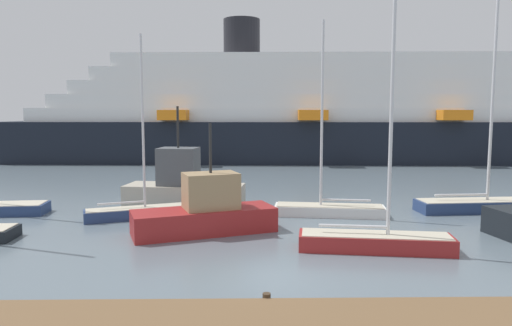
% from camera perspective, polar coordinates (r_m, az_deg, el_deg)
% --- Properties ---
extents(ground_plane, '(600.00, 600.00, 0.00)m').
position_cam_1_polar(ground_plane, '(17.20, 0.89, -13.84)').
color(ground_plane, slate).
extents(dock_pier, '(20.89, 2.32, 0.61)m').
position_cam_1_polar(dock_pier, '(13.30, 1.50, -18.87)').
color(dock_pier, brown).
rests_on(dock_pier, ground_plane).
extents(sailboat_1, '(6.63, 2.43, 10.75)m').
position_cam_1_polar(sailboat_1, '(20.85, 14.36, -8.88)').
color(sailboat_1, maroon).
rests_on(sailboat_1, ground_plane).
extents(sailboat_2, '(6.39, 2.41, 10.97)m').
position_cam_1_polar(sailboat_2, '(27.18, 8.91, -5.30)').
color(sailboat_2, white).
rests_on(sailboat_2, ground_plane).
extents(sailboat_4, '(5.73, 3.08, 10.13)m').
position_cam_1_polar(sailboat_4, '(27.07, -14.30, -5.51)').
color(sailboat_4, navy).
rests_on(sailboat_4, ground_plane).
extents(sailboat_5, '(7.35, 2.33, 13.52)m').
position_cam_1_polar(sailboat_5, '(30.94, 25.45, -4.23)').
color(sailboat_5, navy).
rests_on(sailboat_5, ground_plane).
extents(fishing_boat_1, '(7.28, 4.45, 5.38)m').
position_cam_1_polar(fishing_boat_1, '(23.16, -6.09, -5.95)').
color(fishing_boat_1, maroon).
rests_on(fishing_boat_1, ground_plane).
extents(fishing_boat_2, '(7.79, 3.57, 6.29)m').
position_cam_1_polar(fishing_boat_2, '(30.30, -8.92, -2.77)').
color(fishing_boat_2, '#BCB29E').
rests_on(fishing_boat_2, ground_plane).
extents(cruise_ship, '(88.31, 16.52, 17.14)m').
position_cam_1_polar(cruise_ship, '(59.46, 13.63, 5.63)').
color(cruise_ship, black).
rests_on(cruise_ship, ground_plane).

